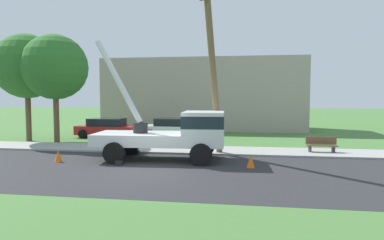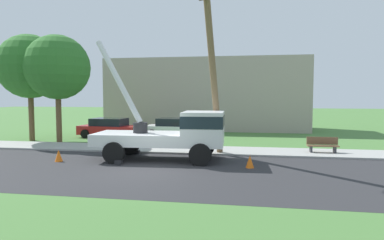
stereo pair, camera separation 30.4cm
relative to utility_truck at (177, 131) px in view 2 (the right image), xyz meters
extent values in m
plane|color=#477538|center=(-0.80, 9.55, -1.41)|extent=(120.00, 120.00, 0.00)
cube|color=#2B2B2D|center=(-0.80, -2.45, -1.40)|extent=(80.00, 7.98, 0.01)
cube|color=#9E9E99|center=(-0.80, 2.89, -1.36)|extent=(80.00, 2.70, 0.10)
cube|color=silver|center=(-1.80, -0.10, -0.38)|extent=(4.41, 2.60, 0.55)
cube|color=silver|center=(1.30, 0.05, 0.14)|extent=(2.01, 2.49, 1.60)
cube|color=#19232D|center=(1.30, 0.05, 0.49)|extent=(2.03, 2.51, 0.56)
cylinder|color=black|center=(-1.78, -0.10, 0.14)|extent=(0.70, 0.70, 0.50)
cylinder|color=silver|center=(-3.09, 0.49, 2.44)|extent=(2.94, 1.53, 4.26)
cube|color=black|center=(-2.33, -1.58, -1.31)|extent=(0.31, 0.31, 0.20)
cube|color=black|center=(-2.47, 1.32, -1.31)|extent=(0.31, 0.31, 0.20)
cylinder|color=black|center=(1.31, -1.15, -0.91)|extent=(1.00, 0.30, 1.00)
cylinder|color=black|center=(1.20, 1.24, -0.91)|extent=(1.00, 0.30, 1.00)
cylinder|color=black|center=(-2.65, -1.34, -0.91)|extent=(1.00, 0.30, 1.00)
cylinder|color=black|center=(-2.77, 1.06, -0.91)|extent=(1.00, 0.30, 1.00)
cylinder|color=brown|center=(1.65, 0.81, 2.89)|extent=(0.88, 3.00, 8.68)
cone|color=orange|center=(3.49, -1.23, -1.13)|extent=(0.36, 0.36, 0.56)
cone|color=orange|center=(-5.42, -1.30, -1.13)|extent=(0.36, 0.36, 0.56)
cube|color=#B21E1E|center=(-6.85, 7.96, -0.86)|extent=(4.52, 2.13, 0.65)
cube|color=black|center=(-6.85, 7.96, -0.26)|extent=(2.58, 1.84, 0.55)
cylinder|color=black|center=(-5.47, 6.95, -1.09)|extent=(0.64, 0.22, 0.64)
cylinder|color=black|center=(-5.34, 8.74, -1.09)|extent=(0.64, 0.22, 0.64)
cylinder|color=black|center=(-8.37, 7.17, -1.09)|extent=(0.64, 0.22, 0.64)
cylinder|color=black|center=(-8.23, 8.97, -1.09)|extent=(0.64, 0.22, 0.64)
cube|color=silver|center=(-2.03, 8.77, -0.86)|extent=(4.53, 2.16, 0.65)
cube|color=black|center=(-2.03, 8.77, -0.26)|extent=(2.59, 1.85, 0.55)
cylinder|color=black|center=(-0.66, 7.75, -1.09)|extent=(0.64, 0.22, 0.64)
cylinder|color=black|center=(-0.51, 9.54, -1.09)|extent=(0.64, 0.22, 0.64)
cylinder|color=black|center=(-3.55, 7.99, -1.09)|extent=(0.64, 0.22, 0.64)
cylinder|color=black|center=(-3.41, 9.78, -1.09)|extent=(0.64, 0.22, 0.64)
cube|color=brown|center=(7.29, 2.89, -0.96)|extent=(1.60, 0.44, 0.06)
cube|color=brown|center=(7.29, 3.09, -0.71)|extent=(1.60, 0.06, 0.40)
cube|color=#333338|center=(6.69, 2.89, -1.18)|extent=(0.10, 0.40, 0.45)
cube|color=#333338|center=(7.89, 2.89, -1.18)|extent=(0.10, 0.40, 0.45)
cylinder|color=brown|center=(-11.38, 5.34, 0.96)|extent=(0.36, 0.36, 4.74)
sphere|color=#2D6B28|center=(-11.38, 5.34, 3.67)|extent=(4.34, 4.34, 4.34)
cylinder|color=brown|center=(-9.05, 4.88, 0.91)|extent=(0.36, 0.36, 4.63)
sphere|color=#2D6B28|center=(-9.05, 4.88, 3.55)|extent=(4.23, 4.23, 4.23)
cube|color=#A5998C|center=(-0.53, 15.95, 1.79)|extent=(18.00, 6.00, 6.40)
camera|label=1|loc=(3.17, -16.11, 1.72)|focal=32.16mm
camera|label=2|loc=(3.47, -16.06, 1.72)|focal=32.16mm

